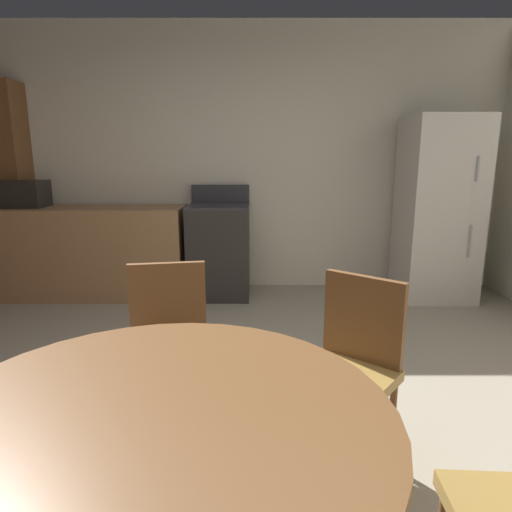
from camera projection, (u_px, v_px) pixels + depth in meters
The scene contains 10 objects.
ground_plane at pixel (219, 448), 2.14m from camera, with size 14.00×14.00×0.00m, color #A89E89.
wall_back at pixel (239, 160), 4.63m from camera, with size 5.74×0.12×2.70m, color silver.
kitchen_counter at pixel (85, 252), 4.44m from camera, with size 2.04×0.60×0.90m, color #9E754C.
pantry_column at pixel (8, 190), 4.48m from camera, with size 0.44×0.36×2.10m, color brown.
oven_range at pixel (220, 250), 4.43m from camera, with size 0.60×0.60×1.10m.
refrigerator at pixel (439, 210), 4.29m from camera, with size 0.68×0.68×1.76m.
microwave at pixel (24, 194), 4.31m from camera, with size 0.44×0.32×0.26m, color black.
dining_table at pixel (159, 467), 1.13m from camera, with size 1.22×1.22×0.76m.
chair_northeast at pixel (350, 362), 1.93m from camera, with size 0.56×0.56×0.87m.
chair_north at pixel (170, 341), 2.15m from camera, with size 0.46×0.46×0.87m.
Camera 1 is at (0.19, -1.88, 1.38)m, focal length 30.91 mm.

